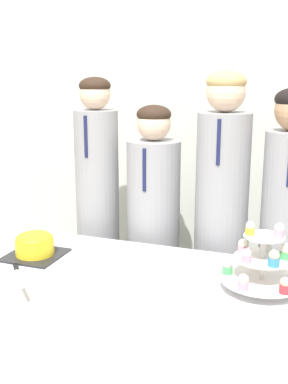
% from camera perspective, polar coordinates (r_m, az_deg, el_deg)
% --- Properties ---
extents(wall_back, '(9.00, 0.06, 2.70)m').
position_cam_1_polar(wall_back, '(3.02, 8.02, 9.60)').
color(wall_back, silver).
rests_on(wall_back, ground_plane).
extents(table, '(1.77, 0.61, 0.73)m').
position_cam_1_polar(table, '(2.30, 1.07, -17.67)').
color(table, white).
rests_on(table, ground_plane).
extents(round_cake, '(0.25, 0.25, 0.12)m').
position_cam_1_polar(round_cake, '(2.32, -12.84, -6.08)').
color(round_cake, '#232328').
rests_on(round_cake, table).
extents(cake_knife, '(0.20, 0.23, 0.01)m').
position_cam_1_polar(cake_knife, '(2.19, -14.85, -8.99)').
color(cake_knife, silver).
rests_on(cake_knife, table).
extents(cupcake_stand, '(0.33, 0.33, 0.28)m').
position_cam_1_polar(cupcake_stand, '(1.96, 13.88, -8.05)').
color(cupcake_stand, silver).
rests_on(cupcake_stand, table).
extents(student_0, '(0.24, 0.25, 1.55)m').
position_cam_1_polar(student_0, '(2.76, -5.47, -3.34)').
color(student_0, '#939399').
rests_on(student_0, ground_plane).
extents(student_1, '(0.29, 0.29, 1.41)m').
position_cam_1_polar(student_1, '(2.67, 1.11, -5.79)').
color(student_1, '#939399').
rests_on(student_1, ground_plane).
extents(student_2, '(0.27, 0.28, 1.58)m').
position_cam_1_polar(student_2, '(2.55, 9.05, -4.57)').
color(student_2, '#939399').
rests_on(student_2, ground_plane).
extents(student_3, '(0.26, 0.27, 1.51)m').
position_cam_1_polar(student_3, '(2.52, 16.40, -5.93)').
color(student_3, '#939399').
rests_on(student_3, ground_plane).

